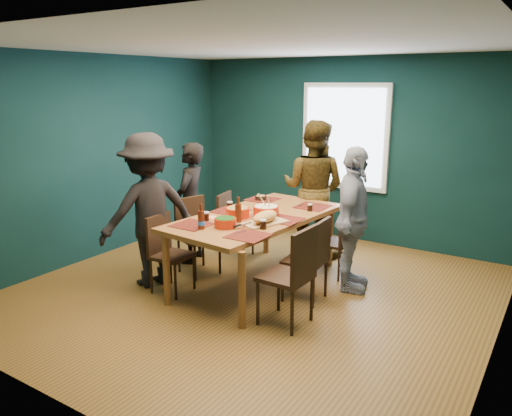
{
  "coord_description": "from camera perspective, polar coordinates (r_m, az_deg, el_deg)",
  "views": [
    {
      "loc": [
        2.88,
        -4.46,
        2.33
      ],
      "look_at": [
        -0.11,
        0.21,
        0.93
      ],
      "focal_mm": 35.0,
      "sensor_mm": 36.0,
      "label": 1
    }
  ],
  "objects": [
    {
      "name": "room",
      "position": [
        5.62,
        1.26,
        4.34
      ],
      "size": [
        5.01,
        5.01,
        2.71
      ],
      "color": "olive",
      "rests_on": "ground"
    },
    {
      "name": "dining_table",
      "position": [
        5.78,
        0.04,
        -1.6
      ],
      "size": [
        1.31,
        2.3,
        0.84
      ],
      "rotation": [
        0.0,
        0.0,
        -0.09
      ],
      "color": "#AA6633",
      "rests_on": "floor"
    },
    {
      "name": "chair_left_far",
      "position": [
        6.78,
        -2.91,
        -1.4
      ],
      "size": [
        0.46,
        0.46,
        0.88
      ],
      "rotation": [
        0.0,
        0.0,
        0.18
      ],
      "color": "black",
      "rests_on": "floor"
    },
    {
      "name": "chair_left_mid",
      "position": [
        6.27,
        -7.04,
        -2.43
      ],
      "size": [
        0.53,
        0.53,
        0.94
      ],
      "rotation": [
        0.0,
        0.0,
        -0.3
      ],
      "color": "black",
      "rests_on": "floor"
    },
    {
      "name": "chair_left_near",
      "position": [
        5.75,
        -10.26,
        -4.43
      ],
      "size": [
        0.42,
        0.42,
        0.89
      ],
      "rotation": [
        0.0,
        0.0,
        0.06
      ],
      "color": "black",
      "rests_on": "floor"
    },
    {
      "name": "chair_right_far",
      "position": [
        6.17,
        9.47,
        -3.3
      ],
      "size": [
        0.39,
        0.39,
        0.85
      ],
      "rotation": [
        0.0,
        0.0,
        -0.0
      ],
      "color": "black",
      "rests_on": "floor"
    },
    {
      "name": "chair_right_mid",
      "position": [
        5.41,
        6.49,
        -5.24
      ],
      "size": [
        0.44,
        0.44,
        0.92
      ],
      "rotation": [
        0.0,
        0.0,
        0.06
      ],
      "color": "black",
      "rests_on": "floor"
    },
    {
      "name": "chair_right_near",
      "position": [
        4.84,
        4.37,
        -7.02
      ],
      "size": [
        0.47,
        0.47,
        1.0
      ],
      "rotation": [
        0.0,
        0.0,
        -0.03
      ],
      "color": "black",
      "rests_on": "floor"
    },
    {
      "name": "person_far_left",
      "position": [
        6.59,
        -7.48,
        0.56
      ],
      "size": [
        0.54,
        0.67,
        1.59
      ],
      "primitive_type": "imported",
      "rotation": [
        0.0,
        0.0,
        5.02
      ],
      "color": "black",
      "rests_on": "floor"
    },
    {
      "name": "person_back",
      "position": [
        6.85,
        6.56,
        2.24
      ],
      "size": [
        0.97,
        0.79,
        1.85
      ],
      "primitive_type": "imported",
      "rotation": [
        0.0,
        0.0,
        3.24
      ],
      "color": "black",
      "rests_on": "floor"
    },
    {
      "name": "person_right",
      "position": [
        5.7,
        10.97,
        -1.35
      ],
      "size": [
        0.64,
        1.04,
        1.66
      ],
      "primitive_type": "imported",
      "rotation": [
        0.0,
        0.0,
        1.83
      ],
      "color": "white",
      "rests_on": "floor"
    },
    {
      "name": "person_near_left",
      "position": [
        5.88,
        -12.19,
        -0.29
      ],
      "size": [
        1.06,
        1.32,
        1.79
      ],
      "primitive_type": "imported",
      "rotation": [
        0.0,
        0.0,
        4.32
      ],
      "color": "black",
      "rests_on": "floor"
    },
    {
      "name": "bowl_salad",
      "position": [
        5.67,
        -2.13,
        -0.47
      ],
      "size": [
        0.28,
        0.28,
        0.12
      ],
      "color": "red",
      "rests_on": "dining_table"
    },
    {
      "name": "bowl_dumpling",
      "position": [
        5.7,
        1.15,
        -0.32
      ],
      "size": [
        0.3,
        0.3,
        0.28
      ],
      "color": "red",
      "rests_on": "dining_table"
    },
    {
      "name": "bowl_herbs",
      "position": [
        5.29,
        -3.53,
        -1.63
      ],
      "size": [
        0.24,
        0.24,
        0.1
      ],
      "color": "red",
      "rests_on": "dining_table"
    },
    {
      "name": "cutting_board",
      "position": [
        5.4,
        1.02,
        -1.17
      ],
      "size": [
        0.41,
        0.65,
        0.14
      ],
      "rotation": [
        0.0,
        0.0,
        -0.35
      ],
      "color": "tan",
      "rests_on": "dining_table"
    },
    {
      "name": "small_bowl",
      "position": [
        6.5,
        0.54,
        1.2
      ],
      "size": [
        0.15,
        0.15,
        0.06
      ],
      "color": "black",
      "rests_on": "dining_table"
    },
    {
      "name": "beer_bottle_a",
      "position": [
        5.23,
        -6.28,
        -1.37
      ],
      "size": [
        0.07,
        0.07,
        0.27
      ],
      "color": "#44190C",
      "rests_on": "dining_table"
    },
    {
      "name": "beer_bottle_b",
      "position": [
        5.46,
        -2.04,
        -0.5
      ],
      "size": [
        0.07,
        0.07,
        0.28
      ],
      "color": "#44190C",
      "rests_on": "dining_table"
    },
    {
      "name": "cola_glass_a",
      "position": [
        5.55,
        -5.74,
        -0.91
      ],
      "size": [
        0.07,
        0.07,
        0.1
      ],
      "color": "black",
      "rests_on": "dining_table"
    },
    {
      "name": "cola_glass_b",
      "position": [
        5.21,
        0.82,
        -1.83
      ],
      "size": [
        0.07,
        0.07,
        0.1
      ],
      "color": "black",
      "rests_on": "dining_table"
    },
    {
      "name": "cola_glass_c",
      "position": [
        5.98,
        6.18,
        0.11
      ],
      "size": [
        0.06,
        0.06,
        0.09
      ],
      "color": "black",
      "rests_on": "dining_table"
    },
    {
      "name": "cola_glass_d",
      "position": [
        6.02,
        -3.02,
        0.32
      ],
      "size": [
        0.07,
        0.07,
        0.1
      ],
      "color": "black",
      "rests_on": "dining_table"
    },
    {
      "name": "napkin_a",
      "position": [
        5.62,
        3.49,
        -1.23
      ],
      "size": [
        0.14,
        0.14,
        0.0
      ],
      "primitive_type": "cube",
      "rotation": [
        0.0,
        0.0,
        0.21
      ],
      "color": "#FC856A",
      "rests_on": "dining_table"
    },
    {
      "name": "napkin_b",
      "position": [
        5.69,
        -4.95,
        -1.07
      ],
      "size": [
        0.12,
        0.12,
        0.0
      ],
      "primitive_type": "cube",
      "rotation": [
        0.0,
        0.0,
        -0.03
      ],
      "color": "#FC856A",
      "rests_on": "dining_table"
    },
    {
      "name": "napkin_c",
      "position": [
        5.01,
        -0.71,
        -3.11
      ],
      "size": [
        0.17,
        0.17,
        0.0
      ],
      "primitive_type": "cube",
      "rotation": [
        0.0,
        0.0,
        0.51
      ],
      "color": "#FC856A",
      "rests_on": "dining_table"
    }
  ]
}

